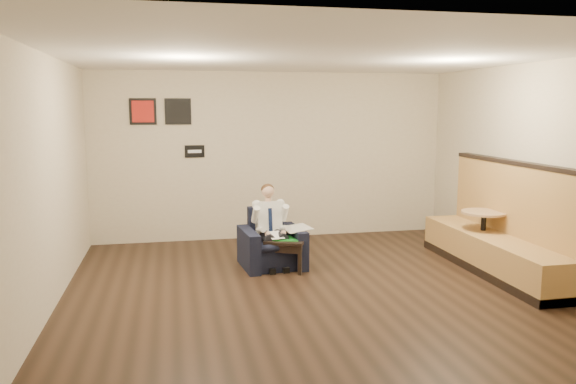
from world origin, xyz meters
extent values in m
plane|color=black|center=(0.00, 0.00, 0.00)|extent=(6.00, 6.00, 0.00)
cube|color=beige|center=(0.00, 3.00, 1.40)|extent=(6.00, 0.02, 2.80)
cube|color=beige|center=(0.00, -3.00, 1.40)|extent=(6.00, 0.02, 2.80)
cube|color=beige|center=(-3.00, 0.00, 1.40)|extent=(0.02, 6.00, 2.80)
cube|color=beige|center=(3.00, 0.00, 1.40)|extent=(0.02, 6.00, 2.80)
cube|color=white|center=(0.00, 0.00, 2.80)|extent=(6.00, 6.00, 0.02)
cube|color=black|center=(-1.30, 2.98, 1.50)|extent=(0.32, 0.02, 0.20)
cube|color=red|center=(-2.10, 2.98, 2.15)|extent=(0.42, 0.03, 0.42)
cube|color=black|center=(-1.55, 2.98, 2.15)|extent=(0.42, 0.03, 0.42)
cube|color=black|center=(-0.34, 1.19, 0.40)|extent=(0.90, 0.90, 0.80)
cube|color=white|center=(-0.32, 1.00, 0.49)|extent=(0.22, 0.29, 0.01)
cube|color=silver|center=(0.01, 1.14, 0.54)|extent=(0.41, 0.48, 0.01)
cube|color=black|center=(-0.16, 1.02, 0.22)|extent=(0.70, 0.70, 0.43)
cube|color=green|center=(-0.20, 1.02, 0.44)|extent=(0.50, 0.42, 0.01)
cylinder|color=white|center=(0.04, 1.05, 0.48)|extent=(0.10, 0.10, 0.09)
cube|color=black|center=(-0.05, 1.14, 0.44)|extent=(0.15, 0.13, 0.01)
cube|color=#AC8042|center=(2.59, 0.34, 0.74)|extent=(0.69, 2.89, 1.48)
cylinder|color=tan|center=(2.60, 0.67, 0.38)|extent=(0.67, 0.67, 0.77)
camera|label=1|loc=(-1.67, -6.34, 2.21)|focal=35.00mm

